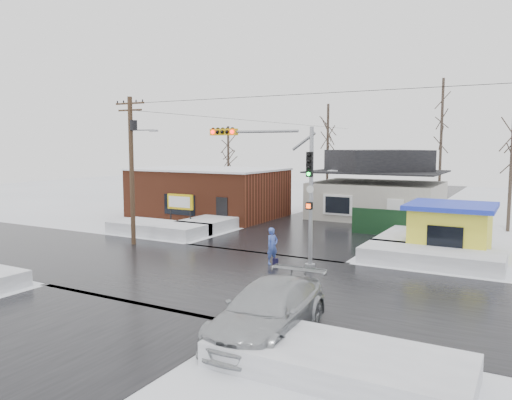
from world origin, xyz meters
The scene contains 21 objects.
ground centered at (0.00, 0.00, 0.00)m, with size 120.00×120.00×0.00m, color white.
road_ns centered at (0.00, 0.00, 0.01)m, with size 10.00×120.00×0.02m, color black.
road_ew centered at (0.00, 0.00, 0.01)m, with size 120.00×10.00×0.02m, color black.
snowbank_nw centered at (-9.00, 7.00, 0.40)m, with size 7.00×3.00×0.80m, color white.
snowbank_ne centered at (9.00, 7.00, 0.40)m, with size 7.00×3.00×0.80m, color white.
snowbank_se centered at (9.00, -7.00, 0.35)m, with size 7.00×3.00×0.70m, color white.
snowbank_nside_w centered at (-7.00, 12.00, 0.40)m, with size 3.00×8.00×0.80m, color white.
snowbank_nside_e centered at (7.00, 12.00, 0.40)m, with size 3.00×8.00×0.80m, color white.
traffic_signal centered at (2.43, 2.97, 4.54)m, with size 6.05×0.68×7.00m.
utility_pole centered at (-7.93, 3.50, 5.11)m, with size 3.15×0.44×9.00m.
brick_building centered at (-11.00, 15.99, 2.08)m, with size 12.20×8.20×4.12m.
marquee_sign centered at (-9.00, 9.49, 1.92)m, with size 2.20×0.21×2.55m.
house centered at (2.00, 22.00, 2.62)m, with size 10.40×8.40×5.76m.
kiosk centered at (9.50, 9.99, 1.46)m, with size 4.60×4.60×2.88m.
fence centered at (6.50, 14.00, 0.90)m, with size 8.00×0.12×1.80m, color black.
tree_far_left centered at (-4.00, 26.00, 7.95)m, with size 3.00×3.00×10.00m.
tree_far_mid centered at (6.00, 28.00, 9.54)m, with size 3.00×3.00×12.00m.
tree_far_west centered at (-14.00, 24.00, 6.36)m, with size 3.00×3.00×8.00m.
pedestrian centered at (1.83, 3.14, 0.94)m, with size 0.69×0.45×1.88m, color #455FC1.
car centered at (6.21, -5.67, 0.86)m, with size 2.40×5.91×1.72m, color #A7AAAE.
shopping_bag centered at (2.10, 2.97, 0.17)m, with size 0.28×0.12×0.35m, color black.
Camera 1 is at (13.37, -19.31, 6.14)m, focal length 35.00 mm.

